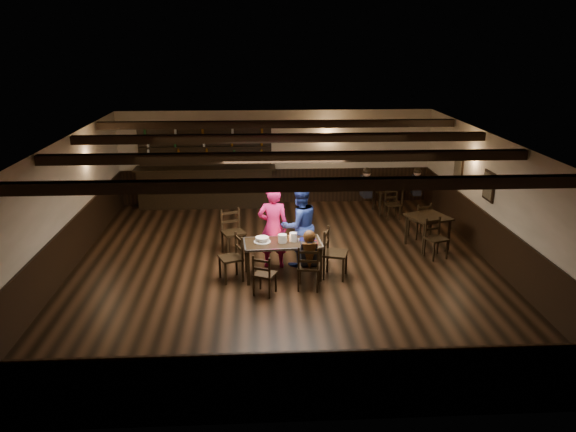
{
  "coord_description": "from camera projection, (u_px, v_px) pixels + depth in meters",
  "views": [
    {
      "loc": [
        -0.53,
        -10.99,
        4.69
      ],
      "look_at": [
        0.09,
        0.2,
        1.09
      ],
      "focal_mm": 35.0,
      "sensor_mm": 36.0,
      "label": 1
    }
  ],
  "objects": [
    {
      "name": "pepper_shaker",
      "position": [
        306.0,
        241.0,
        11.17
      ],
      "size": [
        0.04,
        0.04,
        0.1
      ],
      "primitive_type": "cylinder",
      "color": "#A5A8AD",
      "rests_on": "dining_table"
    },
    {
      "name": "bg_patron_right",
      "position": [
        417.0,
        181.0,
        15.58
      ],
      "size": [
        0.25,
        0.38,
        0.77
      ],
      "color": "black",
      "rests_on": "ground"
    },
    {
      "name": "chair_near_left",
      "position": [
        263.0,
        272.0,
        10.51
      ],
      "size": [
        0.49,
        0.49,
        0.81
      ],
      "color": "black",
      "rests_on": "ground"
    },
    {
      "name": "tea_light",
      "position": [
        283.0,
        239.0,
        11.37
      ],
      "size": [
        0.05,
        0.05,
        0.06
      ],
      "color": "#A5A8AD",
      "rests_on": "dining_table"
    },
    {
      "name": "chair_end_right",
      "position": [
        331.0,
        249.0,
        11.3
      ],
      "size": [
        0.58,
        0.59,
        1.03
      ],
      "color": "black",
      "rests_on": "ground"
    },
    {
      "name": "woman_pink",
      "position": [
        273.0,
        227.0,
        11.74
      ],
      "size": [
        0.67,
        0.47,
        1.75
      ],
      "primitive_type": "imported",
      "rotation": [
        0.0,
        0.0,
        3.07
      ],
      "color": "#DA1A6C",
      "rests_on": "ground"
    },
    {
      "name": "chair_far_pushed",
      "position": [
        232.0,
        228.0,
        12.58
      ],
      "size": [
        0.6,
        0.59,
        1.01
      ],
      "color": "black",
      "rests_on": "ground"
    },
    {
      "name": "salt_shaker",
      "position": [
        299.0,
        240.0,
        11.23
      ],
      "size": [
        0.03,
        0.03,
        0.08
      ],
      "primitive_type": "cylinder",
      "color": "silver",
      "rests_on": "dining_table"
    },
    {
      "name": "drink_glass",
      "position": [
        294.0,
        236.0,
        11.43
      ],
      "size": [
        0.07,
        0.07,
        0.12
      ],
      "primitive_type": "cylinder",
      "color": "silver",
      "rests_on": "dining_table"
    },
    {
      "name": "man_blue",
      "position": [
        299.0,
        226.0,
        11.83
      ],
      "size": [
        1.05,
        0.95,
        1.76
      ],
      "primitive_type": "imported",
      "rotation": [
        0.0,
        0.0,
        3.55
      ],
      "color": "navy",
      "rests_on": "ground"
    },
    {
      "name": "cake",
      "position": [
        262.0,
        240.0,
        11.24
      ],
      "size": [
        0.34,
        0.34,
        0.1
      ],
      "color": "white",
      "rests_on": "dining_table"
    },
    {
      "name": "bg_patron_left",
      "position": [
        366.0,
        182.0,
        15.36
      ],
      "size": [
        0.29,
        0.42,
        0.82
      ],
      "color": "black",
      "rests_on": "ground"
    },
    {
      "name": "dining_table",
      "position": [
        283.0,
        246.0,
        11.28
      ],
      "size": [
        1.61,
        0.89,
        0.75
      ],
      "color": "black",
      "rests_on": "ground"
    },
    {
      "name": "ground",
      "position": [
        284.0,
        268.0,
        11.91
      ],
      "size": [
        10.0,
        10.0,
        0.0
      ],
      "primitive_type": "plane",
      "color": "black",
      "rests_on": "ground"
    },
    {
      "name": "back_table_a",
      "position": [
        428.0,
        220.0,
        12.91
      ],
      "size": [
        1.06,
        1.06,
        0.75
      ],
      "color": "black",
      "rests_on": "ground"
    },
    {
      "name": "chair_near_right",
      "position": [
        309.0,
        265.0,
        10.71
      ],
      "size": [
        0.48,
        0.47,
        0.91
      ],
      "color": "black",
      "rests_on": "ground"
    },
    {
      "name": "plate_stack_a",
      "position": [
        282.0,
        238.0,
        11.21
      ],
      "size": [
        0.18,
        0.18,
        0.17
      ],
      "primitive_type": "cylinder",
      "color": "white",
      "rests_on": "dining_table"
    },
    {
      "name": "seated_person",
      "position": [
        309.0,
        250.0,
        10.68
      ],
      "size": [
        0.31,
        0.47,
        0.77
      ],
      "color": "black",
      "rests_on": "ground"
    },
    {
      "name": "menu_blue",
      "position": [
        307.0,
        239.0,
        11.39
      ],
      "size": [
        0.38,
        0.33,
        0.0
      ],
      "primitive_type": "cube",
      "rotation": [
        0.0,
        0.0,
        -0.36
      ],
      "color": "#0E0F47",
      "rests_on": "dining_table"
    },
    {
      "name": "bar_counter",
      "position": [
        206.0,
        181.0,
        16.07
      ],
      "size": [
        3.97,
        0.7,
        2.2
      ],
      "color": "black",
      "rests_on": "ground"
    },
    {
      "name": "plate_stack_b",
      "position": [
        293.0,
        237.0,
        11.28
      ],
      "size": [
        0.15,
        0.15,
        0.18
      ],
      "primitive_type": "cylinder",
      "color": "white",
      "rests_on": "dining_table"
    },
    {
      "name": "chair_end_left",
      "position": [
        235.0,
        254.0,
        11.2
      ],
      "size": [
        0.55,
        0.56,
        0.94
      ],
      "color": "black",
      "rests_on": "ground"
    },
    {
      "name": "back_table_b",
      "position": [
        388.0,
        190.0,
        15.51
      ],
      "size": [
        0.81,
        0.81,
        0.75
      ],
      "color": "black",
      "rests_on": "ground"
    },
    {
      "name": "room_shell",
      "position": [
        284.0,
        188.0,
        11.42
      ],
      "size": [
        9.02,
        10.02,
        2.71
      ],
      "color": "beige",
      "rests_on": "ground"
    },
    {
      "name": "menu_red",
      "position": [
        310.0,
        242.0,
        11.23
      ],
      "size": [
        0.3,
        0.21,
        0.0
      ],
      "primitive_type": "cube",
      "rotation": [
        0.0,
        0.0,
        0.0
      ],
      "color": "maroon",
      "rests_on": "dining_table"
    }
  ]
}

